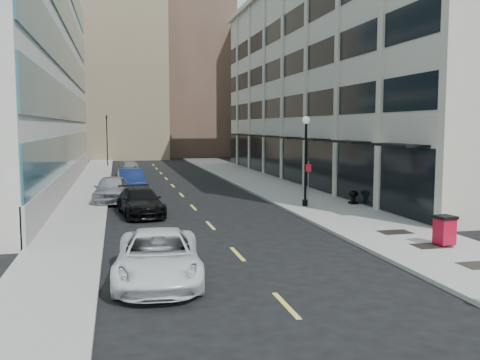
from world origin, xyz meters
name	(u,v)px	position (x,y,z in m)	size (l,w,h in m)	color
ground	(250,268)	(0.00, 0.00, 0.00)	(160.00, 160.00, 0.00)	black
sidewalk_right	(283,191)	(7.50, 20.00, 0.07)	(5.00, 80.00, 0.15)	#9B988D
sidewalk_left	(86,197)	(-6.50, 20.00, 0.07)	(3.00, 80.00, 0.15)	#9B988D
building_right	(361,79)	(16.94, 26.99, 8.99)	(15.30, 46.50, 18.25)	#BDB1A0
skyline_tan_near	(118,66)	(-4.00, 68.00, 14.00)	(14.00, 18.00, 28.00)	#7E6E52
skyline_brown	(191,52)	(8.00, 72.00, 17.00)	(12.00, 16.00, 34.00)	brown
skyline_tan_far	(57,89)	(-14.00, 78.00, 11.00)	(12.00, 14.00, 22.00)	#7E6E52
skyline_stone	(259,94)	(18.00, 66.00, 10.00)	(10.00, 14.00, 20.00)	#BDB1A0
grate_mid	(431,246)	(7.60, 1.00, 0.15)	(1.40, 1.00, 0.01)	black
grate_far	(395,232)	(7.60, 3.80, 0.15)	(1.40, 1.00, 0.01)	black
road_centerline	(187,201)	(0.00, 17.00, 0.01)	(0.15, 68.20, 0.01)	#D8CC4C
traffic_signal	(107,119)	(-5.50, 48.00, 5.72)	(0.66, 0.66, 6.98)	black
car_white_van	(158,257)	(-3.20, -0.94, 0.78)	(2.59, 5.62, 1.56)	white
car_black_pickup	(140,202)	(-3.20, 11.80, 0.75)	(2.09, 5.13, 1.49)	black
car_silver_sedan	(112,189)	(-4.76, 17.23, 0.86)	(2.02, 5.03, 1.71)	#9E9FA7
car_blue_sedan	(131,180)	(-3.39, 22.66, 0.85)	(1.79, 5.14, 1.69)	#152150
car_grey_sedan	(130,168)	(-3.20, 35.00, 0.80)	(1.90, 4.72, 1.61)	gray
trash_bin	(445,229)	(8.18, 1.00, 0.79)	(0.80, 0.86, 1.18)	#A30A21
lamppost	(306,152)	(6.40, 12.16, 3.32)	(0.45, 0.45, 5.40)	black
sign_post	(308,178)	(6.37, 11.61, 1.85)	(0.31, 0.10, 2.68)	slate
urn_planter	(353,196)	(9.52, 12.28, 0.66)	(0.60, 0.60, 0.83)	black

